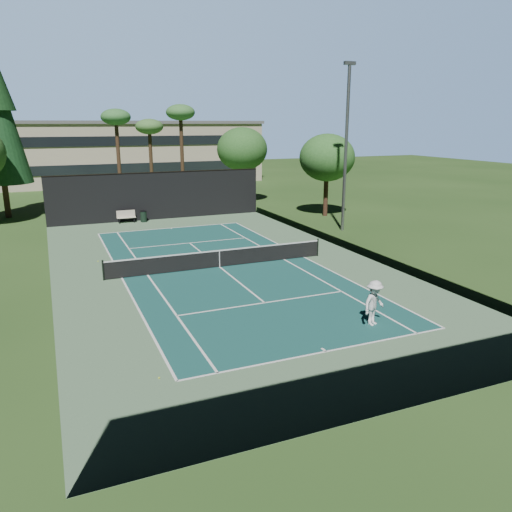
% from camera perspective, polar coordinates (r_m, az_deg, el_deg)
% --- Properties ---
extents(ground, '(160.00, 160.00, 0.00)m').
position_cam_1_polar(ground, '(28.64, -4.18, -1.29)').
color(ground, '#27481B').
rests_on(ground, ground).
extents(apron_slab, '(18.00, 32.00, 0.01)m').
position_cam_1_polar(apron_slab, '(28.64, -4.18, -1.28)').
color(apron_slab, '#537754').
rests_on(apron_slab, ground).
extents(court_surface, '(10.97, 23.77, 0.01)m').
position_cam_1_polar(court_surface, '(28.64, -4.18, -1.26)').
color(court_surface, '#174B47').
rests_on(court_surface, ground).
extents(court_lines, '(11.07, 23.87, 0.01)m').
position_cam_1_polar(court_lines, '(28.64, -4.18, -1.25)').
color(court_lines, white).
rests_on(court_lines, ground).
extents(tennis_net, '(12.90, 0.10, 1.10)m').
position_cam_1_polar(tennis_net, '(28.49, -4.20, -0.21)').
color(tennis_net, black).
rests_on(tennis_net, ground).
extents(fence, '(18.04, 32.05, 4.03)m').
position_cam_1_polar(fence, '(28.21, -4.30, 2.67)').
color(fence, black).
rests_on(fence, ground).
extents(player, '(1.39, 1.10, 1.88)m').
position_cam_1_polar(player, '(20.83, 13.36, -5.24)').
color(player, white).
rests_on(player, ground).
extents(tennis_ball_a, '(0.07, 0.07, 0.07)m').
position_cam_1_polar(tennis_ball_a, '(16.85, -11.02, -13.52)').
color(tennis_ball_a, '#C1D530').
rests_on(tennis_ball_a, ground).
extents(tennis_ball_b, '(0.06, 0.06, 0.06)m').
position_cam_1_polar(tennis_ball_b, '(29.92, -11.03, -0.76)').
color(tennis_ball_b, '#DEF337').
rests_on(tennis_ball_b, ground).
extents(tennis_ball_c, '(0.06, 0.06, 0.06)m').
position_cam_1_polar(tennis_ball_c, '(31.84, 0.65, 0.48)').
color(tennis_ball_c, '#D7F237').
rests_on(tennis_ball_c, ground).
extents(tennis_ball_d, '(0.07, 0.07, 0.07)m').
position_cam_1_polar(tennis_ball_d, '(31.12, -17.61, -0.58)').
color(tennis_ball_d, '#D0EA35').
rests_on(tennis_ball_d, ground).
extents(park_bench, '(1.50, 0.45, 1.02)m').
position_cam_1_polar(park_bench, '(42.67, -14.62, 4.42)').
color(park_bench, beige).
rests_on(park_bench, ground).
extents(trash_bin, '(0.56, 0.56, 0.95)m').
position_cam_1_polar(trash_bin, '(42.65, -12.74, 4.44)').
color(trash_bin, black).
rests_on(trash_bin, ground).
extents(palm_a, '(2.80, 2.80, 9.32)m').
position_cam_1_polar(palm_a, '(50.54, -15.71, 14.64)').
color(palm_a, '#452D1D').
rests_on(palm_a, ground).
extents(palm_b, '(2.80, 2.80, 8.42)m').
position_cam_1_polar(palm_b, '(53.08, -12.09, 13.95)').
color(palm_b, '#3F2C1B').
rests_on(palm_b, ground).
extents(palm_c, '(2.80, 2.80, 9.77)m').
position_cam_1_polar(palm_c, '(50.71, -8.61, 15.48)').
color(palm_c, '#3F2B1B').
rests_on(palm_c, ground).
extents(decid_tree_a, '(5.12, 5.12, 7.62)m').
position_cam_1_polar(decid_tree_a, '(51.67, -1.59, 12.10)').
color(decid_tree_a, '#4B3120').
rests_on(decid_tree_a, ground).
extents(decid_tree_b, '(4.80, 4.80, 7.14)m').
position_cam_1_polar(decid_tree_b, '(44.44, 8.12, 11.05)').
color(decid_tree_b, '#472B1E').
rests_on(decid_tree_b, ground).
extents(campus_building, '(40.50, 12.50, 8.30)m').
position_cam_1_polar(campus_building, '(72.69, -16.23, 11.39)').
color(campus_building, '#B9AA8F').
rests_on(campus_building, ground).
extents(light_pole, '(0.90, 0.25, 12.22)m').
position_cam_1_polar(light_pole, '(38.22, 10.26, 12.43)').
color(light_pole, gray).
rests_on(light_pole, ground).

